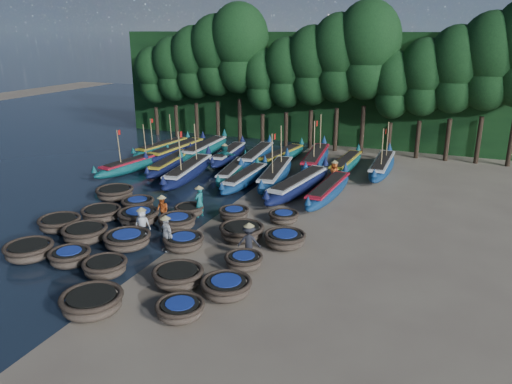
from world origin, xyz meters
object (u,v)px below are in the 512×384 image
at_px(coracle_20, 115,193).
at_px(fisherman_1, 199,201).
at_px(long_boat_1, 134,164).
at_px(fisherman_2, 162,209).
at_px(coracle_18, 242,232).
at_px(coracle_24, 284,217).
at_px(coracle_11, 85,233).
at_px(long_boat_6, 276,174).
at_px(long_boat_8, 328,190).
at_px(coracle_22, 189,210).
at_px(long_boat_9, 163,147).
at_px(coracle_13, 183,242).
at_px(coracle_16, 139,217).
at_px(coracle_17, 177,222).
at_px(long_boat_5, 245,178).
at_px(long_boat_7, 299,185).
at_px(long_boat_14, 281,156).
at_px(long_boat_2, 171,163).
at_px(coracle_9, 226,287).
at_px(coracle_21, 138,204).
at_px(coracle_12, 127,240).
at_px(long_boat_17, 382,166).
at_px(coracle_8, 178,276).
at_px(coracle_3, 92,302).
at_px(long_boat_4, 233,171).
at_px(fisherman_0, 142,223).
at_px(coracle_15, 101,213).
at_px(coracle_7, 105,267).
at_px(long_boat_15, 316,159).
at_px(fisherman_6, 334,172).
at_px(long_boat_16, 346,164).
at_px(long_boat_10, 177,151).
at_px(coracle_14, 244,261).
at_px(coracle_6, 70,257).
at_px(coracle_5, 29,251).
at_px(long_boat_13, 257,156).
at_px(coracle_23, 234,213).
at_px(coracle_19, 285,239).
at_px(fisherman_5, 225,155).
at_px(fisherman_3, 249,241).
at_px(fisherman_4, 166,233).
at_px(coracle_10, 60,223).

height_order(coracle_20, fisherman_1, fisherman_1).
relative_size(long_boat_1, fisherman_2, 4.46).
distance_m(coracle_18, coracle_24, 3.27).
bearing_deg(coracle_11, long_boat_6, 68.40).
distance_m(long_boat_1, long_boat_8, 15.17).
xyz_separation_m(coracle_22, long_boat_9, (-9.76, 12.55, 0.14)).
relative_size(coracle_13, coracle_18, 0.96).
bearing_deg(long_boat_6, coracle_16, -119.99).
distance_m(coracle_13, coracle_17, 2.73).
bearing_deg(long_boat_5, long_boat_7, -5.13).
bearing_deg(long_boat_1, long_boat_5, 8.80).
bearing_deg(long_boat_14, long_boat_2, -134.97).
bearing_deg(coracle_9, long_boat_7, 95.66).
relative_size(coracle_21, coracle_22, 1.19).
xyz_separation_m(coracle_12, coracle_22, (0.62, 4.99, -0.07)).
bearing_deg(long_boat_17, long_boat_7, -122.62).
height_order(coracle_8, coracle_9, coracle_8).
height_order(coracle_3, coracle_21, coracle_3).
height_order(coracle_24, fisherman_2, fisherman_2).
distance_m(long_boat_4, long_boat_5, 2.03).
bearing_deg(long_boat_9, long_boat_4, -19.70).
bearing_deg(fisherman_0, coracle_15, -33.01).
height_order(coracle_13, fisherman_2, fisherman_2).
xyz_separation_m(coracle_21, long_boat_8, (9.75, 6.59, 0.10)).
distance_m(coracle_18, long_boat_8, 8.46).
bearing_deg(coracle_7, coracle_13, 64.33).
distance_m(coracle_7, long_boat_15, 21.42).
xyz_separation_m(coracle_16, fisherman_2, (1.13, 0.64, 0.36)).
bearing_deg(coracle_8, fisherman_6, 81.63).
xyz_separation_m(coracle_12, long_boat_16, (6.73, 18.09, 0.07)).
relative_size(long_boat_8, long_boat_10, 0.94).
xyz_separation_m(coracle_9, long_boat_6, (-3.62, 15.50, 0.16)).
bearing_deg(long_boat_5, fisherman_6, 25.16).
xyz_separation_m(coracle_14, coracle_16, (-7.44, 2.64, 0.09)).
bearing_deg(long_boat_9, coracle_6, -61.34).
bearing_deg(coracle_22, coracle_20, 171.98).
distance_m(coracle_5, long_boat_13, 20.70).
bearing_deg(long_boat_15, coracle_12, -109.55).
height_order(long_boat_8, long_boat_16, long_boat_8).
height_order(coracle_3, coracle_23, coracle_3).
relative_size(coracle_17, long_boat_9, 0.33).
xyz_separation_m(coracle_19, fisherman_5, (-9.30, 12.49, 0.49)).
xyz_separation_m(coracle_6, long_boat_8, (8.42, 13.71, 0.11)).
relative_size(long_boat_8, fisherman_3, 4.33).
xyz_separation_m(coracle_9, long_boat_15, (-2.23, 20.74, 0.18)).
xyz_separation_m(coracle_24, long_boat_6, (-3.08, 7.06, 0.24)).
distance_m(coracle_12, fisherman_4, 2.05).
relative_size(coracle_6, coracle_7, 1.00).
relative_size(coracle_11, fisherman_3, 1.21).
height_order(coracle_5, coracle_10, coracle_5).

